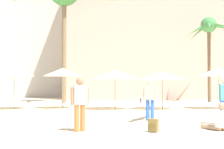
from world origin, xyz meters
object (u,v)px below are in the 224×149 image
at_px(cafe_umbrella_3, 162,76).
at_px(person_far_left, 218,120).
at_px(cafe_umbrella_7, 115,74).
at_px(beach_towel, 173,132).
at_px(palm_tree_far_left, 209,31).
at_px(person_near_left, 80,102).
at_px(cafe_umbrella_1, 63,72).
at_px(backpack, 153,126).
at_px(cafe_umbrella_0, 218,72).
at_px(person_mid_left, 149,98).
at_px(cafe_umbrella_4, 14,73).
at_px(person_mid_right, 224,99).

distance_m(cafe_umbrella_3, person_far_left, 8.41).
distance_m(cafe_umbrella_7, person_far_left, 8.95).
bearing_deg(cafe_umbrella_3, beach_towel, -99.92).
xyz_separation_m(palm_tree_far_left, person_near_left, (-9.71, -15.13, -4.91)).
relative_size(cafe_umbrella_1, cafe_umbrella_3, 0.94).
height_order(cafe_umbrella_1, backpack, cafe_umbrella_1).
distance_m(palm_tree_far_left, cafe_umbrella_1, 13.23).
xyz_separation_m(cafe_umbrella_0, person_mid_left, (-5.07, -5.49, -1.29)).
relative_size(cafe_umbrella_3, beach_towel, 1.42).
height_order(palm_tree_far_left, cafe_umbrella_1, palm_tree_far_left).
distance_m(cafe_umbrella_4, cafe_umbrella_7, 5.90).
bearing_deg(person_far_left, person_near_left, 63.89).
xyz_separation_m(palm_tree_far_left, beach_towel, (-6.82, -15.32, -5.82)).
xyz_separation_m(palm_tree_far_left, cafe_umbrella_0, (-1.97, -6.79, -3.63)).
relative_size(cafe_umbrella_1, cafe_umbrella_7, 0.89).
distance_m(cafe_umbrella_3, cafe_umbrella_4, 8.68).
bearing_deg(cafe_umbrella_4, person_mid_right, -37.82).
bearing_deg(cafe_umbrella_3, person_mid_left, -107.34).
distance_m(cafe_umbrella_4, person_mid_right, 12.03).
bearing_deg(cafe_umbrella_1, cafe_umbrella_7, -14.19).
xyz_separation_m(cafe_umbrella_7, person_mid_right, (3.56, -7.01, -1.09)).
relative_size(cafe_umbrella_3, person_near_left, 1.54).
bearing_deg(person_near_left, cafe_umbrella_1, -14.26).
height_order(cafe_umbrella_1, person_far_left, cafe_umbrella_1).
distance_m(cafe_umbrella_0, person_far_left, 9.15).
bearing_deg(beach_towel, cafe_umbrella_1, 115.27).
distance_m(cafe_umbrella_1, person_near_left, 9.36).
bearing_deg(cafe_umbrella_7, backpack, -85.83).
distance_m(cafe_umbrella_3, backpack, 9.07).
height_order(cafe_umbrella_7, person_mid_right, cafe_umbrella_7).
distance_m(cafe_umbrella_3, beach_towel, 8.81).
bearing_deg(cafe_umbrella_4, cafe_umbrella_0, -1.64).
relative_size(cafe_umbrella_7, person_mid_left, 1.00).
height_order(palm_tree_far_left, cafe_umbrella_4, palm_tree_far_left).
distance_m(cafe_umbrella_3, cafe_umbrella_7, 2.77).
relative_size(palm_tree_far_left, cafe_umbrella_0, 2.81).
xyz_separation_m(cafe_umbrella_0, person_far_left, (-3.34, -8.31, -1.88)).
bearing_deg(person_mid_left, cafe_umbrella_1, 60.48).
height_order(cafe_umbrella_4, person_mid_left, cafe_umbrella_4).
distance_m(cafe_umbrella_0, person_near_left, 11.45).
relative_size(cafe_umbrella_1, backpack, 5.81).
bearing_deg(backpack, cafe_umbrella_3, -161.74).
relative_size(palm_tree_far_left, person_mid_left, 2.53).
xyz_separation_m(beach_towel, person_mid_right, (2.27, 1.54, 0.94)).
bearing_deg(cafe_umbrella_0, person_far_left, -111.91).
height_order(backpack, person_far_left, person_far_left).
bearing_deg(cafe_umbrella_7, person_mid_left, -78.95).
bearing_deg(backpack, cafe_umbrella_4, -112.05).
xyz_separation_m(person_mid_left, person_near_left, (-2.67, -2.85, 0.01)).
distance_m(palm_tree_far_left, cafe_umbrella_4, 15.85).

